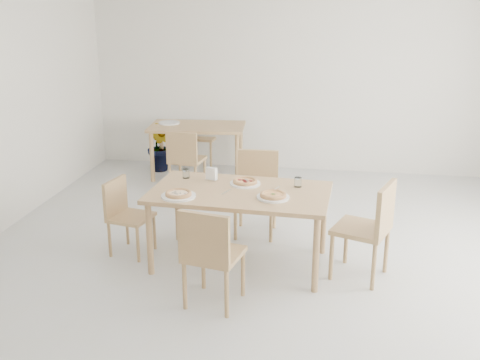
% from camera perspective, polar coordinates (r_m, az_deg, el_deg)
% --- Properties ---
extents(main_table, '(1.72, 1.04, 0.75)m').
position_cam_1_polar(main_table, '(5.30, 0.00, -1.82)').
color(main_table, tan).
rests_on(main_table, ground).
extents(chair_south, '(0.51, 0.51, 0.88)m').
position_cam_1_polar(chair_south, '(4.61, -3.08, -7.23)').
color(chair_south, tan).
rests_on(chair_south, ground).
extents(chair_north, '(0.45, 0.45, 0.90)m').
position_cam_1_polar(chair_north, '(6.11, 1.70, -0.64)').
color(chair_north, tan).
rests_on(chair_north, ground).
extents(chair_west, '(0.45, 0.45, 0.77)m').
position_cam_1_polar(chair_west, '(5.74, -11.64, -3.10)').
color(chair_west, tan).
rests_on(chair_west, ground).
extents(chair_east, '(0.59, 0.59, 0.93)m').
position_cam_1_polar(chair_east, '(5.20, 13.16, -4.37)').
color(chair_east, tan).
rests_on(chair_east, ground).
extents(plate_margherita, '(0.30, 0.30, 0.02)m').
position_cam_1_polar(plate_margherita, '(5.09, 3.38, -1.76)').
color(plate_margherita, white).
rests_on(plate_margherita, main_table).
extents(plate_mushroom, '(0.32, 0.32, 0.02)m').
position_cam_1_polar(plate_mushroom, '(5.14, -6.26, -1.62)').
color(plate_mushroom, white).
rests_on(plate_mushroom, main_table).
extents(plate_pepperoni, '(0.30, 0.30, 0.02)m').
position_cam_1_polar(plate_pepperoni, '(5.45, 0.52, -0.36)').
color(plate_pepperoni, white).
rests_on(plate_pepperoni, main_table).
extents(pizza_margherita, '(0.31, 0.31, 0.03)m').
position_cam_1_polar(pizza_margherita, '(5.08, 3.38, -1.52)').
color(pizza_margherita, '#F1AE71').
rests_on(pizza_margherita, plate_margherita).
extents(pizza_mushroom, '(0.29, 0.29, 0.03)m').
position_cam_1_polar(pizza_mushroom, '(5.13, -6.27, -1.38)').
color(pizza_mushroom, '#F1AE71').
rests_on(pizza_mushroom, plate_mushroom).
extents(pizza_pepperoni, '(0.31, 0.31, 0.03)m').
position_cam_1_polar(pizza_pepperoni, '(5.44, 0.52, -0.13)').
color(pizza_pepperoni, '#F1AE71').
rests_on(pizza_pepperoni, plate_pepperoni).
extents(tumbler_a, '(0.07, 0.07, 0.09)m').
position_cam_1_polar(tumbler_a, '(5.66, -5.51, 0.66)').
color(tumbler_a, white).
rests_on(tumbler_a, main_table).
extents(tumbler_b, '(0.07, 0.07, 0.09)m').
position_cam_1_polar(tumbler_b, '(5.40, 5.90, -0.22)').
color(tumbler_b, white).
rests_on(tumbler_b, main_table).
extents(napkin_holder, '(0.13, 0.10, 0.13)m').
position_cam_1_polar(napkin_holder, '(5.56, -2.91, 0.58)').
color(napkin_holder, silver).
rests_on(napkin_holder, main_table).
extents(fork_a, '(0.07, 0.16, 0.01)m').
position_cam_1_polar(fork_a, '(5.33, 3.66, -0.91)').
color(fork_a, silver).
rests_on(fork_a, main_table).
extents(fork_b, '(0.07, 0.16, 0.01)m').
position_cam_1_polar(fork_b, '(5.24, -1.38, -1.21)').
color(fork_b, silver).
rests_on(fork_b, main_table).
extents(second_table, '(1.39, 0.87, 0.75)m').
position_cam_1_polar(second_table, '(8.05, -4.37, 4.90)').
color(second_table, tan).
rests_on(second_table, ground).
extents(chair_back_s, '(0.46, 0.46, 0.85)m').
position_cam_1_polar(chair_back_s, '(7.39, -5.61, 2.36)').
color(chair_back_s, tan).
rests_on(chair_back_s, ground).
extents(chair_back_n, '(0.46, 0.46, 0.83)m').
position_cam_1_polar(chair_back_n, '(8.76, -3.55, 4.85)').
color(chair_back_n, tan).
rests_on(chair_back_n, ground).
extents(plate_empty, '(0.30, 0.30, 0.02)m').
position_cam_1_polar(plate_empty, '(8.19, -7.21, 5.79)').
color(plate_empty, white).
rests_on(plate_empty, second_table).
extents(potted_plant, '(0.51, 0.46, 0.77)m').
position_cam_1_polar(potted_plant, '(8.39, -8.02, 3.43)').
color(potted_plant, '#21671F').
rests_on(potted_plant, ground).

